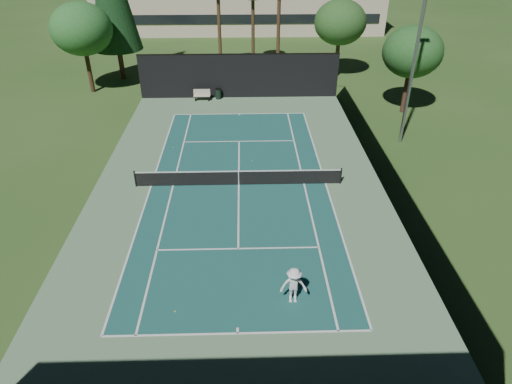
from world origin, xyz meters
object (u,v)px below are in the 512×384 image
tennis_net (239,177)px  player (294,286)px  tennis_ball_c (252,161)px  tennis_ball_d (173,147)px  park_bench (202,95)px  trash_bin (218,94)px  tennis_ball_b (184,174)px  tennis_ball_a (175,311)px

tennis_net → player: size_ratio=7.11×
tennis_ball_c → tennis_ball_d: size_ratio=0.97×
park_bench → player: bearing=-77.1°
tennis_ball_c → trash_bin: (-2.83, 12.45, 0.45)m
tennis_ball_b → tennis_net: bearing=-21.6°
tennis_net → trash_bin: bearing=97.0°
tennis_ball_c → trash_bin: trash_bin is taller
player → trash_bin: player is taller
tennis_net → tennis_ball_a: 10.97m
tennis_ball_a → tennis_ball_c: size_ratio=1.28×
tennis_ball_c → park_bench: park_bench is taller
player → tennis_ball_c: bearing=97.6°
tennis_ball_a → tennis_ball_d: (-2.11, 16.09, -0.01)m
tennis_ball_a → tennis_ball_b: tennis_ball_a is taller
tennis_ball_b → park_bench: bearing=89.2°
tennis_net → tennis_ball_d: size_ratio=204.36×
tennis_ball_c → trash_bin: 12.78m
park_bench → trash_bin: size_ratio=1.59×
tennis_ball_c → tennis_ball_d: 6.12m
tennis_ball_a → tennis_ball_d: tennis_ball_a is taller
tennis_ball_a → tennis_ball_c: tennis_ball_a is taller
tennis_ball_b → trash_bin: 14.37m
tennis_ball_b → tennis_ball_c: (4.51, 1.82, 0.00)m
tennis_net → tennis_ball_b: size_ratio=214.65×
player → park_bench: player is taller
tennis_ball_a → tennis_ball_b: size_ratio=1.30×
tennis_ball_c → tennis_ball_b: bearing=-158.0°
tennis_ball_d → park_bench: size_ratio=0.04×
park_bench → trash_bin: bearing=14.6°
player → tennis_ball_c: size_ratio=29.68×
player → tennis_ball_d: size_ratio=28.74×
tennis_net → player: player is taller
player → tennis_ball_b: size_ratio=30.18×
tennis_net → player: 10.41m
tennis_ball_c → tennis_ball_d: bearing=158.7°
tennis_ball_a → trash_bin: trash_bin is taller
tennis_ball_b → trash_bin: size_ratio=0.06×
tennis_ball_a → tennis_ball_b: bearing=94.3°
player → trash_bin: (-4.34, 25.81, -0.43)m
tennis_ball_d → player: bearing=-65.1°
tennis_ball_c → tennis_ball_a: bearing=-104.5°
tennis_ball_a → trash_bin: 26.33m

